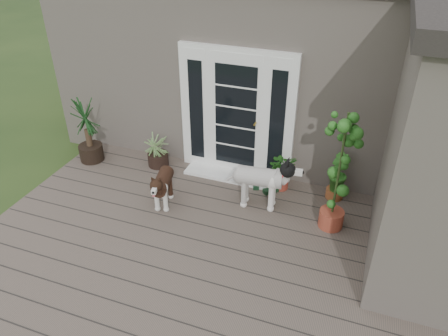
% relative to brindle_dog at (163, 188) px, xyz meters
% --- Properties ---
extents(deck, '(6.20, 4.60, 0.12)m').
position_rel_brindle_dog_xyz_m(deck, '(0.92, -0.92, -0.37)').
color(deck, '#6B5B4C').
rests_on(deck, ground).
extents(house_main, '(7.40, 4.00, 3.10)m').
position_rel_brindle_dog_xyz_m(house_main, '(0.92, 3.33, 1.12)').
color(house_main, '#665E54').
rests_on(house_main, ground).
extents(door_unit, '(1.90, 0.14, 2.15)m').
position_rel_brindle_dog_xyz_m(door_unit, '(0.72, 1.28, 0.77)').
color(door_unit, white).
rests_on(door_unit, deck).
extents(door_step, '(1.60, 0.40, 0.05)m').
position_rel_brindle_dog_xyz_m(door_step, '(0.72, 1.08, -0.28)').
color(door_step, white).
rests_on(door_step, deck).
extents(brindle_dog, '(0.47, 0.79, 0.61)m').
position_rel_brindle_dog_xyz_m(brindle_dog, '(0.00, 0.00, 0.00)').
color(brindle_dog, '#3A2015').
rests_on(brindle_dog, deck).
extents(white_dog, '(0.94, 0.48, 0.76)m').
position_rel_brindle_dog_xyz_m(white_dog, '(1.37, 0.47, 0.07)').
color(white_dog, white).
rests_on(white_dog, deck).
extents(spider_plant, '(0.75, 0.75, 0.63)m').
position_rel_brindle_dog_xyz_m(spider_plant, '(-0.62, 0.99, 0.01)').
color(spider_plant, '#A0B670').
rests_on(spider_plant, deck).
extents(yucca, '(0.87, 0.87, 1.15)m').
position_rel_brindle_dog_xyz_m(yucca, '(-1.83, 0.75, 0.27)').
color(yucca, black).
rests_on(yucca, deck).
extents(herb_a, '(0.59, 0.59, 0.57)m').
position_rel_brindle_dog_xyz_m(herb_a, '(1.58, 1.05, -0.02)').
color(herb_a, '#205317').
rests_on(herb_a, deck).
extents(herb_b, '(0.47, 0.47, 0.55)m').
position_rel_brindle_dog_xyz_m(herb_b, '(2.43, 1.08, -0.03)').
color(herb_b, '#21641C').
rests_on(herb_b, deck).
extents(herb_c, '(0.38, 0.38, 0.56)m').
position_rel_brindle_dog_xyz_m(herb_c, '(3.19, 0.99, -0.03)').
color(herb_c, '#175218').
rests_on(herb_c, deck).
extents(sapling, '(0.68, 0.68, 1.85)m').
position_rel_brindle_dog_xyz_m(sapling, '(2.48, 0.35, 0.62)').
color(sapling, '#1A5E20').
rests_on(sapling, deck).
extents(clog_left, '(0.21, 0.31, 0.08)m').
position_rel_brindle_dog_xyz_m(clog_left, '(1.19, 0.95, -0.26)').
color(clog_left, '#13301C').
rests_on(clog_left, deck).
extents(clog_right, '(0.30, 0.31, 0.09)m').
position_rel_brindle_dog_xyz_m(clog_right, '(1.46, 0.87, -0.26)').
color(clog_right, '#14331B').
rests_on(clog_right, deck).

